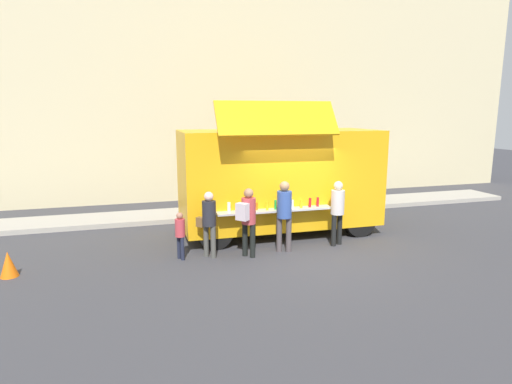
{
  "coord_description": "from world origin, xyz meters",
  "views": [
    {
      "loc": [
        -3.87,
        -8.98,
        3.41
      ],
      "look_at": [
        -0.71,
        1.73,
        1.3
      ],
      "focal_mm": 29.5,
      "sensor_mm": 36.0,
      "label": 1
    }
  ],
  "objects_px": {
    "customer_front_ordering": "(284,210)",
    "customer_extra_browsing": "(338,207)",
    "trash_bin": "(369,193)",
    "customer_mid_with_backpack": "(248,216)",
    "customer_rear_waiting": "(209,219)",
    "traffic_cone_orange": "(8,264)",
    "food_truck_main": "(279,178)",
    "child_near_queue": "(180,231)"
  },
  "relations": [
    {
      "from": "customer_mid_with_backpack",
      "to": "customer_rear_waiting",
      "type": "height_order",
      "value": "customer_mid_with_backpack"
    },
    {
      "from": "customer_front_ordering",
      "to": "customer_extra_browsing",
      "type": "xyz_separation_m",
      "value": [
        1.5,
        0.11,
        -0.05
      ]
    },
    {
      "from": "food_truck_main",
      "to": "customer_front_ordering",
      "type": "distance_m",
      "value": 1.8
    },
    {
      "from": "trash_bin",
      "to": "customer_extra_browsing",
      "type": "xyz_separation_m",
      "value": [
        -3.28,
        -3.87,
        0.5
      ]
    },
    {
      "from": "trash_bin",
      "to": "customer_mid_with_backpack",
      "type": "relative_size",
      "value": 0.61
    },
    {
      "from": "food_truck_main",
      "to": "customer_mid_with_backpack",
      "type": "height_order",
      "value": "food_truck_main"
    },
    {
      "from": "trash_bin",
      "to": "customer_rear_waiting",
      "type": "xyz_separation_m",
      "value": [
        -6.63,
        -3.86,
        0.44
      ]
    },
    {
      "from": "customer_front_ordering",
      "to": "child_near_queue",
      "type": "bearing_deg",
      "value": 105.45
    },
    {
      "from": "customer_rear_waiting",
      "to": "child_near_queue",
      "type": "bearing_deg",
      "value": 134.2
    },
    {
      "from": "customer_mid_with_backpack",
      "to": "customer_rear_waiting",
      "type": "xyz_separation_m",
      "value": [
        -0.89,
        0.25,
        -0.07
      ]
    },
    {
      "from": "customer_front_ordering",
      "to": "customer_extra_browsing",
      "type": "distance_m",
      "value": 1.51
    },
    {
      "from": "trash_bin",
      "to": "customer_extra_browsing",
      "type": "height_order",
      "value": "customer_extra_browsing"
    },
    {
      "from": "customer_mid_with_backpack",
      "to": "food_truck_main",
      "type": "bearing_deg",
      "value": 10.61
    },
    {
      "from": "traffic_cone_orange",
      "to": "trash_bin",
      "type": "xyz_separation_m",
      "value": [
        10.91,
        3.88,
        0.24
      ]
    },
    {
      "from": "customer_mid_with_backpack",
      "to": "customer_rear_waiting",
      "type": "relative_size",
      "value": 1.04
    },
    {
      "from": "traffic_cone_orange",
      "to": "customer_extra_browsing",
      "type": "xyz_separation_m",
      "value": [
        7.63,
        0.01,
        0.74
      ]
    },
    {
      "from": "customer_front_ordering",
      "to": "child_near_queue",
      "type": "height_order",
      "value": "customer_front_ordering"
    },
    {
      "from": "customer_front_ordering",
      "to": "customer_extra_browsing",
      "type": "relative_size",
      "value": 1.05
    },
    {
      "from": "trash_bin",
      "to": "customer_rear_waiting",
      "type": "bearing_deg",
      "value": -149.83
    },
    {
      "from": "food_truck_main",
      "to": "child_near_queue",
      "type": "xyz_separation_m",
      "value": [
        -2.98,
        -1.5,
        -0.92
      ]
    },
    {
      "from": "trash_bin",
      "to": "customer_mid_with_backpack",
      "type": "distance_m",
      "value": 7.08
    },
    {
      "from": "trash_bin",
      "to": "customer_extra_browsing",
      "type": "distance_m",
      "value": 5.1
    },
    {
      "from": "customer_rear_waiting",
      "to": "traffic_cone_orange",
      "type": "bearing_deg",
      "value": 137.85
    },
    {
      "from": "customer_extra_browsing",
      "to": "food_truck_main",
      "type": "bearing_deg",
      "value": 11.75
    },
    {
      "from": "traffic_cone_orange",
      "to": "trash_bin",
      "type": "distance_m",
      "value": 11.58
    },
    {
      "from": "customer_front_ordering",
      "to": "customer_mid_with_backpack",
      "type": "bearing_deg",
      "value": 116.99
    },
    {
      "from": "traffic_cone_orange",
      "to": "customer_rear_waiting",
      "type": "bearing_deg",
      "value": 0.34
    },
    {
      "from": "customer_mid_with_backpack",
      "to": "traffic_cone_orange",
      "type": "bearing_deg",
      "value": 136.56
    },
    {
      "from": "customer_front_ordering",
      "to": "customer_extra_browsing",
      "type": "height_order",
      "value": "customer_front_ordering"
    },
    {
      "from": "food_truck_main",
      "to": "customer_mid_with_backpack",
      "type": "relative_size",
      "value": 3.3
    },
    {
      "from": "customer_extra_browsing",
      "to": "child_near_queue",
      "type": "height_order",
      "value": "customer_extra_browsing"
    },
    {
      "from": "customer_front_ordering",
      "to": "child_near_queue",
      "type": "xyz_separation_m",
      "value": [
        -2.53,
        0.16,
        -0.38
      ]
    },
    {
      "from": "customer_rear_waiting",
      "to": "customer_extra_browsing",
      "type": "distance_m",
      "value": 3.36
    },
    {
      "from": "traffic_cone_orange",
      "to": "customer_mid_with_backpack",
      "type": "xyz_separation_m",
      "value": [
        5.16,
        -0.23,
        0.75
      ]
    },
    {
      "from": "customer_front_ordering",
      "to": "customer_extra_browsing",
      "type": "bearing_deg",
      "value": -66.9
    },
    {
      "from": "customer_mid_with_backpack",
      "to": "trash_bin",
      "type": "bearing_deg",
      "value": -5.31
    },
    {
      "from": "food_truck_main",
      "to": "trash_bin",
      "type": "height_order",
      "value": "food_truck_main"
    },
    {
      "from": "customer_mid_with_backpack",
      "to": "customer_extra_browsing",
      "type": "bearing_deg",
      "value": -35.32
    },
    {
      "from": "traffic_cone_orange",
      "to": "food_truck_main",
      "type": "bearing_deg",
      "value": 13.34
    },
    {
      "from": "traffic_cone_orange",
      "to": "child_near_queue",
      "type": "distance_m",
      "value": 3.63
    },
    {
      "from": "traffic_cone_orange",
      "to": "child_near_queue",
      "type": "relative_size",
      "value": 0.48
    },
    {
      "from": "food_truck_main",
      "to": "traffic_cone_orange",
      "type": "height_order",
      "value": "food_truck_main"
    }
  ]
}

